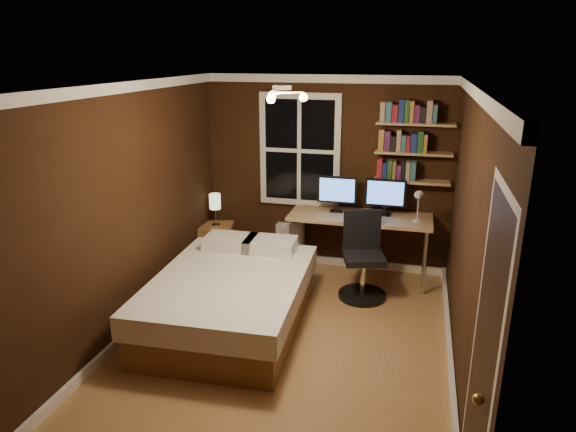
% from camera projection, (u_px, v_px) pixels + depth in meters
% --- Properties ---
extents(floor, '(4.20, 4.20, 0.00)m').
position_uv_depth(floor, '(286.00, 343.00, 5.11)').
color(floor, olive).
rests_on(floor, ground).
extents(wall_back, '(3.20, 0.04, 2.50)m').
position_uv_depth(wall_back, '(326.00, 174.00, 6.66)').
color(wall_back, black).
rests_on(wall_back, ground).
extents(wall_left, '(0.04, 4.20, 2.50)m').
position_uv_depth(wall_left, '(130.00, 211.00, 5.11)').
color(wall_left, black).
rests_on(wall_left, ground).
extents(wall_right, '(0.04, 4.20, 2.50)m').
position_uv_depth(wall_right, '(468.00, 239.00, 4.35)').
color(wall_right, black).
rests_on(wall_right, ground).
extents(ceiling, '(3.20, 4.20, 0.02)m').
position_uv_depth(ceiling, '(285.00, 84.00, 4.35)').
color(ceiling, white).
rests_on(ceiling, wall_back).
extents(window, '(1.06, 0.06, 1.46)m').
position_uv_depth(window, '(300.00, 150.00, 6.62)').
color(window, white).
rests_on(window, wall_back).
extents(door, '(0.03, 0.82, 2.05)m').
position_uv_depth(door, '(481.00, 365.00, 2.99)').
color(door, black).
rests_on(door, ground).
extents(door_knob, '(0.06, 0.06, 0.06)m').
position_uv_depth(door_knob, '(478.00, 399.00, 2.73)').
color(door_knob, '#C09345').
rests_on(door_knob, door).
extents(ceiling_fixture, '(0.44, 0.44, 0.18)m').
position_uv_depth(ceiling_fixture, '(282.00, 97.00, 4.28)').
color(ceiling_fixture, beige).
rests_on(ceiling_fixture, ceiling).
extents(bookshelf_lower, '(0.92, 0.22, 0.03)m').
position_uv_depth(bookshelf_lower, '(411.00, 181.00, 6.30)').
color(bookshelf_lower, '#A57A50').
rests_on(bookshelf_lower, wall_back).
extents(books_row_lower, '(0.48, 0.16, 0.23)m').
position_uv_depth(books_row_lower, '(412.00, 171.00, 6.26)').
color(books_row_lower, maroon).
rests_on(books_row_lower, bookshelf_lower).
extents(bookshelf_middle, '(0.92, 0.22, 0.03)m').
position_uv_depth(bookshelf_middle, '(413.00, 153.00, 6.19)').
color(bookshelf_middle, '#A57A50').
rests_on(bookshelf_middle, wall_back).
extents(books_row_middle, '(0.54, 0.16, 0.23)m').
position_uv_depth(books_row_middle, '(414.00, 142.00, 6.15)').
color(books_row_middle, navy).
rests_on(books_row_middle, bookshelf_middle).
extents(bookshelf_upper, '(0.92, 0.22, 0.03)m').
position_uv_depth(bookshelf_upper, '(416.00, 124.00, 6.08)').
color(bookshelf_upper, '#A57A50').
rests_on(bookshelf_upper, wall_back).
extents(books_row_upper, '(0.60, 0.16, 0.23)m').
position_uv_depth(books_row_upper, '(416.00, 113.00, 6.04)').
color(books_row_upper, '#245426').
rests_on(books_row_upper, bookshelf_upper).
extents(bed, '(1.58, 2.14, 0.71)m').
position_uv_depth(bed, '(231.00, 298.00, 5.37)').
color(bed, brown).
rests_on(bed, ground).
extents(nightstand, '(0.53, 0.53, 0.55)m').
position_uv_depth(nightstand, '(217.00, 244.00, 6.95)').
color(nightstand, brown).
rests_on(nightstand, ground).
extents(bedside_lamp, '(0.15, 0.15, 0.44)m').
position_uv_depth(bedside_lamp, '(215.00, 210.00, 6.80)').
color(bedside_lamp, white).
rests_on(bedside_lamp, nightstand).
extents(radiator, '(0.37, 0.13, 0.56)m').
position_uv_depth(radiator, '(290.00, 244.00, 6.97)').
color(radiator, silver).
rests_on(radiator, ground).
extents(desk, '(1.75, 0.66, 0.83)m').
position_uv_depth(desk, '(360.00, 220.00, 6.37)').
color(desk, '#A57A50').
rests_on(desk, ground).
extents(monitor_left, '(0.49, 0.12, 0.46)m').
position_uv_depth(monitor_left, '(337.00, 194.00, 6.44)').
color(monitor_left, black).
rests_on(monitor_left, desk).
extents(monitor_right, '(0.49, 0.12, 0.46)m').
position_uv_depth(monitor_right, '(385.00, 197.00, 6.29)').
color(monitor_right, black).
rests_on(monitor_right, desk).
extents(desk_lamp, '(0.14, 0.32, 0.44)m').
position_uv_depth(desk_lamp, '(418.00, 206.00, 5.98)').
color(desk_lamp, silver).
rests_on(desk_lamp, desk).
extents(office_chair, '(0.56, 0.56, 1.02)m').
position_uv_depth(office_chair, '(363.00, 265.00, 5.99)').
color(office_chair, black).
rests_on(office_chair, ground).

